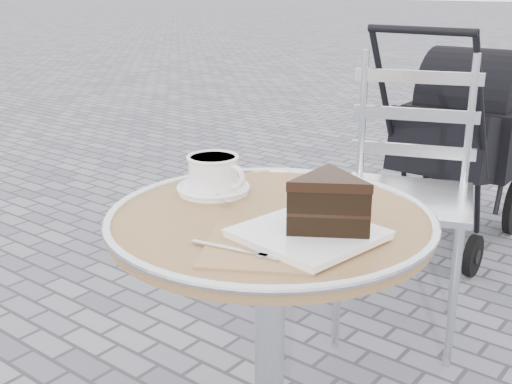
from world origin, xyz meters
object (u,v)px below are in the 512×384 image
Objects in this scene: cappuccino_set at (214,176)px; baby_stroller at (462,145)px; cafe_table at (270,284)px; bistro_chair at (410,162)px; cake_plate_set at (322,210)px.

cappuccino_set is 1.86m from baby_stroller.
bistro_chair is (-0.14, 1.00, 0.04)m from cafe_table.
baby_stroller is (-0.14, 0.88, -0.13)m from bistro_chair.
baby_stroller is at bearing 78.57° from bistro_chair.
cappuccino_set is 0.38m from cake_plate_set.
cappuccino_set is 0.18× the size of baby_stroller.
cake_plate_set is at bearing -79.44° from baby_stroller.
cafe_table is at bearing 173.90° from cake_plate_set.
baby_stroller reaches higher than cake_plate_set.
cafe_table is at bearing -83.79° from baby_stroller.
cappuccino_set is at bearing 174.63° from cake_plate_set.
baby_stroller is (-0.43, 1.93, -0.32)m from cake_plate_set.
cafe_table is 1.98× the size of cake_plate_set.
baby_stroller is (-0.07, 1.84, -0.30)m from cappuccino_set.
cake_plate_set is 1.10m from bistro_chair.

